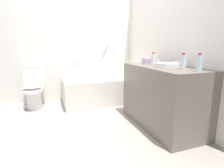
{
  "coord_description": "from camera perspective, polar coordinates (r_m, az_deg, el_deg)",
  "views": [
    {
      "loc": [
        -0.5,
        -2.52,
        1.14
      ],
      "look_at": [
        0.44,
        0.11,
        0.56
      ],
      "focal_mm": 28.56,
      "sensor_mm": 36.0,
      "label": 1
    }
  ],
  "objects": [
    {
      "name": "ground_plane",
      "position": [
        2.81,
        -7.98,
        -12.26
      ],
      "size": [
        3.66,
        3.66,
        0.0
      ],
      "primitive_type": "plane",
      "color": "#9E9389"
    },
    {
      "name": "wall_back_tiled",
      "position": [
        3.91,
        -12.75,
        12.9
      ],
      "size": [
        3.06,
        0.1,
        2.46
      ],
      "primitive_type": "cube",
      "color": "silver",
      "rests_on": "ground_plane"
    },
    {
      "name": "wall_right_mirror",
      "position": [
        3.14,
        17.48,
        12.96
      ],
      "size": [
        0.1,
        3.02,
        2.46
      ],
      "primitive_type": "cube",
      "color": "silver",
      "rests_on": "ground_plane"
    },
    {
      "name": "bathtub",
      "position": [
        3.68,
        -3.56,
        -1.74
      ],
      "size": [
        1.51,
        0.78,
        1.24
      ],
      "color": "silver",
      "rests_on": "ground_plane"
    },
    {
      "name": "toilet",
      "position": [
        3.62,
        -23.79,
        -1.74
      ],
      "size": [
        0.4,
        0.53,
        0.72
      ],
      "rotation": [
        0.0,
        0.0,
        -1.67
      ],
      "color": "white",
      "rests_on": "ground_plane"
    },
    {
      "name": "vanity_counter",
      "position": [
        2.67,
        15.73,
        -3.92
      ],
      "size": [
        0.63,
        1.32,
        0.87
      ],
      "primitive_type": "cube",
      "color": "#6B6056",
      "rests_on": "ground_plane"
    },
    {
      "name": "sink_basin",
      "position": [
        2.51,
        17.1,
        5.84
      ],
      "size": [
        0.34,
        0.34,
        0.06
      ],
      "primitive_type": "cylinder",
      "color": "white",
      "rests_on": "vanity_counter"
    },
    {
      "name": "sink_faucet",
      "position": [
        2.63,
        20.52,
        5.96
      ],
      "size": [
        0.12,
        0.15,
        0.07
      ],
      "color": "#ACACB1",
      "rests_on": "vanity_counter"
    },
    {
      "name": "water_bottle_0",
      "position": [
        2.19,
        26.11,
        6.03
      ],
      "size": [
        0.06,
        0.06,
        0.2
      ],
      "color": "silver",
      "rests_on": "vanity_counter"
    },
    {
      "name": "water_bottle_1",
      "position": [
        2.27,
        21.73,
        6.54
      ],
      "size": [
        0.07,
        0.07,
        0.2
      ],
      "color": "silver",
      "rests_on": "vanity_counter"
    },
    {
      "name": "water_bottle_2",
      "position": [
        2.8,
        13.07,
        7.79
      ],
      "size": [
        0.07,
        0.07,
        0.18
      ],
      "color": "silver",
      "rests_on": "vanity_counter"
    },
    {
      "name": "drinking_glass_0",
      "position": [
        2.76,
        14.48,
        6.74
      ],
      "size": [
        0.07,
        0.07,
        0.08
      ],
      "primitive_type": "cylinder",
      "color": "white",
      "rests_on": "vanity_counter"
    },
    {
      "name": "drinking_glass_1",
      "position": [
        3.05,
        10.71,
        7.54
      ],
      "size": [
        0.08,
        0.08,
        0.1
      ],
      "primitive_type": "cylinder",
      "color": "white",
      "rests_on": "vanity_counter"
    },
    {
      "name": "drinking_glass_2",
      "position": [
        2.38,
        21.81,
        5.61
      ],
      "size": [
        0.07,
        0.07,
        0.09
      ],
      "primitive_type": "cylinder",
      "color": "white",
      "rests_on": "vanity_counter"
    },
    {
      "name": "tissue_box",
      "position": [
        2.92,
        11.14,
        7.25
      ],
      "size": [
        0.12,
        0.12,
        0.09
      ],
      "primitive_type": "cube",
      "color": "#C49BD1",
      "rests_on": "vanity_counter"
    },
    {
      "name": "toilet_paper_roll",
      "position": [
        3.68,
        -27.01,
        -6.63
      ],
      "size": [
        0.11,
        0.11,
        0.11
      ],
      "primitive_type": "cylinder",
      "color": "white",
      "rests_on": "ground_plane"
    }
  ]
}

